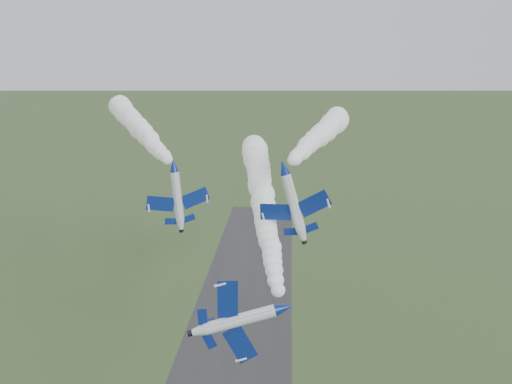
# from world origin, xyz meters

# --- Properties ---
(jet_lead) EXTENTS (3.62, 12.57, 10.10)m
(jet_lead) POSITION_xyz_m (10.63, -4.77, 32.40)
(jet_lead) COLOR white
(smoke_trail_jet_lead) EXTENTS (17.91, 78.60, 5.90)m
(smoke_trail_jet_lead) POSITION_xyz_m (5.94, 36.95, 35.77)
(smoke_trail_jet_lead) COLOR white
(jet_pair_left) EXTENTS (9.86, 11.34, 2.96)m
(jet_pair_left) POSITION_xyz_m (-6.69, 19.04, 44.46)
(jet_pair_left) COLOR white
(smoke_trail_jet_pair_left) EXTENTS (31.20, 65.51, 5.42)m
(smoke_trail_jet_pair_left) POSITION_xyz_m (-21.29, 52.90, 46.19)
(smoke_trail_jet_pair_left) COLOR white
(jet_pair_right) EXTENTS (11.07, 13.52, 4.25)m
(jet_pair_right) POSITION_xyz_m (10.06, 19.20, 44.31)
(jet_pair_right) COLOR white
(smoke_trail_jet_pair_right) EXTENTS (18.14, 58.56, 5.64)m
(smoke_trail_jet_pair_right) POSITION_xyz_m (17.08, 51.00, 44.87)
(smoke_trail_jet_pair_right) COLOR white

